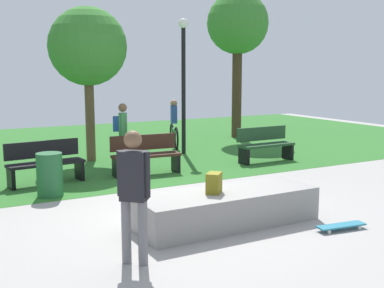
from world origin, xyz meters
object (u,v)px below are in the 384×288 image
skater_performing_trick (134,187)px  trash_bin (50,175)px  park_bench_near_path (265,143)px  tree_leaning_ash (238,26)px  skateboard_by_ledge (341,226)px  tree_young_birch (88,47)px  concrete_ledge (227,208)px  lamp_post (183,72)px  backpack_on_ledge (214,183)px  pedestrian_with_backpack (122,130)px  cyclist_on_bicycle (174,127)px  park_bench_near_lamppost (145,154)px  park_bench_far_right (45,162)px

skater_performing_trick → trash_bin: (-0.18, 3.86, -0.57)m
park_bench_near_path → tree_leaning_ash: (1.97, 4.28, 3.47)m
skateboard_by_ledge → tree_young_birch: (-1.62, 7.41, 2.93)m
concrete_ledge → lamp_post: size_ratio=0.76×
backpack_on_ledge → trash_bin: 3.58m
pedestrian_with_backpack → cyclist_on_bicycle: pedestrian_with_backpack is taller
park_bench_near_lamppost → cyclist_on_bicycle: bearing=54.0°
concrete_ledge → tree_leaning_ash: bearing=55.3°
pedestrian_with_backpack → cyclist_on_bicycle: size_ratio=0.92×
backpack_on_ledge → skater_performing_trick: bearing=160.8°
park_bench_near_lamppost → pedestrian_with_backpack: (-0.20, 0.97, 0.48)m
park_bench_near_path → skateboard_by_ledge: bearing=-115.3°
skater_performing_trick → park_bench_near_path: size_ratio=1.05×
backpack_on_ledge → tree_leaning_ash: size_ratio=0.06×
park_bench_near_lamppost → trash_bin: park_bench_near_lamppost is taller
skateboard_by_ledge → lamp_post: size_ratio=0.21×
park_bench_near_lamppost → park_bench_near_path: (3.41, -0.07, 0.00)m
skater_performing_trick → tree_leaning_ash: size_ratio=0.33×
skater_performing_trick → pedestrian_with_backpack: size_ratio=1.06×
park_bench_near_lamppost → park_bench_near_path: same height
cyclist_on_bicycle → tree_leaning_ash: bearing=16.5°
concrete_ledge → cyclist_on_bicycle: 7.91m
lamp_post → cyclist_on_bicycle: size_ratio=2.21×
trash_bin → pedestrian_with_backpack: 3.00m
park_bench_near_path → pedestrian_with_backpack: size_ratio=1.00×
tree_leaning_ash → pedestrian_with_backpack: tree_leaning_ash is taller
park_bench_near_lamppost → tree_leaning_ash: tree_leaning_ash is taller
park_bench_near_path → lamp_post: (-1.33, 2.11, 1.88)m
cyclist_on_bicycle → lamp_post: bearing=-104.4°
park_bench_near_path → skater_performing_trick: bearing=-139.9°
lamp_post → backpack_on_ledge: bearing=-113.8°
backpack_on_ledge → trash_bin: (-1.82, 3.07, -0.27)m
tree_young_birch → trash_bin: size_ratio=4.78×
park_bench_near_path → tree_young_birch: size_ratio=0.40×
lamp_post → trash_bin: size_ratio=4.55×
park_bench_far_right → park_bench_near_path: bearing=-2.1°
park_bench_near_path → tree_leaning_ash: tree_leaning_ash is taller
skateboard_by_ledge → tree_young_birch: bearing=102.3°
skateboard_by_ledge → lamp_post: lamp_post is taller
cyclist_on_bicycle → concrete_ledge: bearing=-110.6°
lamp_post → cyclist_on_bicycle: 2.18m
cyclist_on_bicycle → park_bench_far_right: bearing=-145.7°
backpack_on_ledge → trash_bin: bearing=75.9°
skateboard_by_ledge → backpack_on_ledge: bearing=146.0°
tree_leaning_ash → skater_performing_trick: bearing=-130.1°
tree_young_birch → skater_performing_trick: bearing=-102.9°
park_bench_far_right → tree_young_birch: (1.66, 2.14, 2.51)m
skateboard_by_ledge → tree_leaning_ash: tree_leaning_ash is taller
backpack_on_ledge → cyclist_on_bicycle: 7.96m
trash_bin → cyclist_on_bicycle: bearing=41.7°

